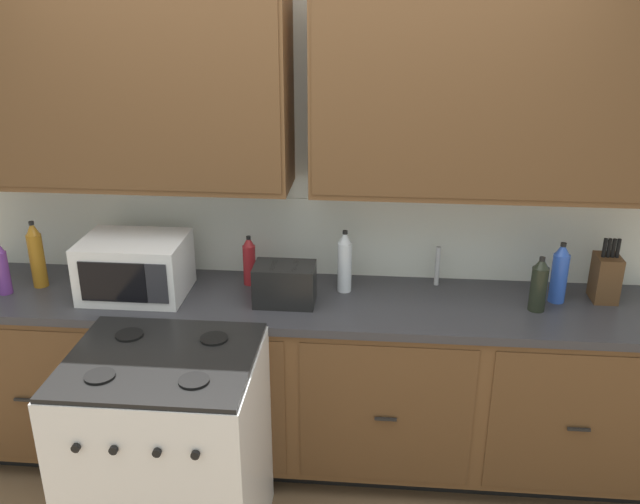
{
  "coord_description": "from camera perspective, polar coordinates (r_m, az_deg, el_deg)",
  "views": [
    {
      "loc": [
        0.36,
        -2.61,
        2.33
      ],
      "look_at": [
        0.1,
        0.27,
        1.17
      ],
      "focal_mm": 38.39,
      "sensor_mm": 36.0,
      "label": 1
    }
  ],
  "objects": [
    {
      "name": "ground_plane",
      "position": [
        3.52,
        -2.16,
        -19.64
      ],
      "size": [
        8.49,
        8.49,
        0.0
      ],
      "primitive_type": "plane",
      "color": "brown"
    },
    {
      "name": "wall_unit",
      "position": [
        3.2,
        -1.42,
        9.52
      ],
      "size": [
        4.59,
        0.4,
        2.4
      ],
      "color": "silver",
      "rests_on": "ground_plane"
    },
    {
      "name": "counter_run",
      "position": [
        3.47,
        -1.63,
        -10.52
      ],
      "size": [
        3.42,
        0.64,
        0.92
      ],
      "color": "black",
      "rests_on": "ground_plane"
    },
    {
      "name": "stove_range",
      "position": [
        3.06,
        -12.43,
        -16.17
      ],
      "size": [
        0.76,
        0.68,
        0.95
      ],
      "color": "white",
      "rests_on": "ground_plane"
    },
    {
      "name": "microwave",
      "position": [
        3.35,
        -15.16,
        -1.2
      ],
      "size": [
        0.48,
        0.37,
        0.28
      ],
      "color": "white",
      "rests_on": "counter_run"
    },
    {
      "name": "toaster",
      "position": [
        3.17,
        -2.96,
        -2.69
      ],
      "size": [
        0.28,
        0.18,
        0.19
      ],
      "color": "black",
      "rests_on": "counter_run"
    },
    {
      "name": "knife_block",
      "position": [
        3.46,
        22.71,
        -1.94
      ],
      "size": [
        0.11,
        0.14,
        0.31
      ],
      "color": "#52361E",
      "rests_on": "counter_run"
    },
    {
      "name": "sink_faucet",
      "position": [
        3.4,
        9.76,
        -1.16
      ],
      "size": [
        0.02,
        0.02,
        0.2
      ],
      "primitive_type": "cylinder",
      "color": "#B2B5BA",
      "rests_on": "counter_run"
    },
    {
      "name": "bottle_amber",
      "position": [
        3.59,
        -22.56,
        -0.23
      ],
      "size": [
        0.07,
        0.07,
        0.34
      ],
      "color": "#9E6619",
      "rests_on": "counter_run"
    },
    {
      "name": "bottle_dark",
      "position": [
        3.24,
        17.79,
        -2.6
      ],
      "size": [
        0.08,
        0.08,
        0.26
      ],
      "color": "black",
      "rests_on": "counter_run"
    },
    {
      "name": "bottle_blue",
      "position": [
        3.35,
        19.34,
        -1.67
      ],
      "size": [
        0.08,
        0.08,
        0.29
      ],
      "color": "blue",
      "rests_on": "counter_run"
    },
    {
      "name": "bottle_red",
      "position": [
        3.37,
        -5.92,
        -0.73
      ],
      "size": [
        0.06,
        0.06,
        0.25
      ],
      "color": "maroon",
      "rests_on": "counter_run"
    },
    {
      "name": "bottle_violet",
      "position": [
        3.58,
        -25.01,
        -1.25
      ],
      "size": [
        0.07,
        0.07,
        0.26
      ],
      "color": "#663384",
      "rests_on": "counter_run"
    },
    {
      "name": "bottle_clear",
      "position": [
        3.27,
        2.07,
        -0.82
      ],
      "size": [
        0.07,
        0.07,
        0.31
      ],
      "color": "silver",
      "rests_on": "counter_run"
    }
  ]
}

